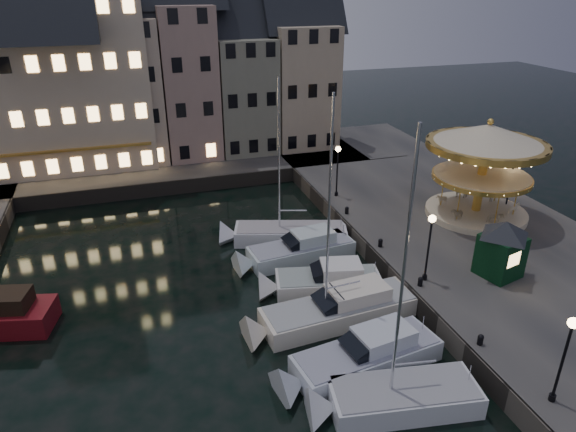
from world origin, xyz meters
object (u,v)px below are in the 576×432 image
object	(u,v)px
motorboat_c	(333,311)
bollard_d	(347,210)
streetlamp_b	(430,238)
motorboat_a	(391,399)
motorboat_f	(283,234)
bollard_c	(380,242)
streetlamp_d	(512,176)
ticket_kiosk	(504,239)
motorboat_d	(321,283)
streetlamp_a	(566,348)
motorboat_e	(296,252)
motorboat_b	(360,359)
carousel	(485,153)
streetlamp_c	(338,164)
bollard_b	(420,281)
bollard_a	(481,339)

from	to	relation	value
motorboat_c	bollard_d	bearing A→B (deg)	63.01
streetlamp_b	bollard_d	bearing A→B (deg)	93.43
streetlamp_b	motorboat_a	bearing A→B (deg)	-129.45
motorboat_f	bollard_c	bearing A→B (deg)	-44.52
streetlamp_d	ticket_kiosk	size ratio (longest dim) A/B	1.05
bollard_c	motorboat_d	distance (m)	5.42
streetlamp_a	motorboat_e	xyz separation A→B (m)	(-5.76, 16.66, -3.37)
bollard_d	bollard_c	bearing A→B (deg)	-90.00
streetlamp_b	motorboat_e	distance (m)	9.43
motorboat_e	motorboat_b	bearing A→B (deg)	-92.25
streetlamp_d	carousel	world-z (taller)	carousel
bollard_d	motorboat_d	size ratio (longest dim) A/B	0.08
motorboat_b	motorboat_e	distance (m)	11.16
bollard_c	ticket_kiosk	xyz separation A→B (m)	(5.03, -5.31, 2.07)
streetlamp_a	motorboat_e	world-z (taller)	streetlamp_a
streetlamp_c	carousel	size ratio (longest dim) A/B	0.50
carousel	motorboat_a	bearing A→B (deg)	-135.73
motorboat_a	motorboat_c	size ratio (longest dim) A/B	0.97
motorboat_d	motorboat_f	bearing A→B (deg)	92.05
carousel	bollard_d	bearing A→B (deg)	160.59
carousel	motorboat_e	bearing A→B (deg)	-179.38
streetlamp_a	motorboat_d	size ratio (longest dim) A/B	0.56
streetlamp_b	carousel	bearing A→B (deg)	38.86
motorboat_a	motorboat_d	size ratio (longest dim) A/B	1.71
streetlamp_c	motorboat_c	bearing A→B (deg)	-113.02
streetlamp_d	bollard_b	xyz separation A→B (m)	(-11.90, -7.50, -2.41)
motorboat_f	carousel	bearing A→B (deg)	-11.08
streetlamp_a	streetlamp_b	world-z (taller)	same
streetlamp_a	carousel	xyz separation A→B (m)	(8.45, 16.81, 2.12)
streetlamp_a	motorboat_c	bearing A→B (deg)	122.14
bollard_a	motorboat_f	xyz separation A→B (m)	(-5.18, 15.60, -1.07)
bollard_b	bollard_c	xyz separation A→B (m)	(0.00, 5.00, 0.00)
streetlamp_d	motorboat_f	xyz separation A→B (m)	(-17.08, 2.60, -3.49)
bollard_a	motorboat_b	xyz separation A→B (m)	(-5.60, 1.51, -0.96)
streetlamp_d	bollard_d	bearing A→B (deg)	165.85
streetlamp_d	motorboat_c	distance (m)	19.12
bollard_d	motorboat_a	world-z (taller)	motorboat_a
bollard_b	bollard_c	size ratio (longest dim) A/B	1.00
ticket_kiosk	streetlamp_c	bearing A→B (deg)	107.20
motorboat_d	motorboat_a	bearing A→B (deg)	-92.45
streetlamp_b	bollard_b	bearing A→B (deg)	-140.19
bollard_a	motorboat_d	size ratio (longest dim) A/B	0.08
motorboat_e	bollard_b	bearing A→B (deg)	-54.19
motorboat_d	motorboat_c	bearing A→B (deg)	-98.19
bollard_c	motorboat_b	xyz separation A→B (m)	(-5.60, -8.99, -0.96)
streetlamp_b	ticket_kiosk	bearing A→B (deg)	-10.41
motorboat_c	streetlamp_a	bearing A→B (deg)	-57.86
ticket_kiosk	carousel	bearing A→B (deg)	62.18
motorboat_b	motorboat_e	size ratio (longest dim) A/B	1.03
streetlamp_d	motorboat_c	xyz separation A→B (m)	(-17.26, -7.52, -3.34)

